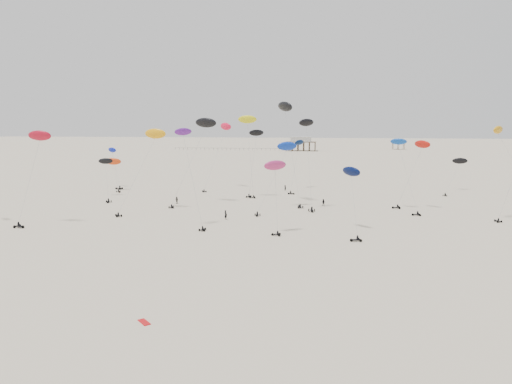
% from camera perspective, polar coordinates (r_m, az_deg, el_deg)
% --- Properties ---
extents(ground_plane, '(900.00, 900.00, 0.00)m').
position_cam_1_polar(ground_plane, '(203.49, 4.99, 2.36)').
color(ground_plane, beige).
extents(pavilion_main, '(21.00, 13.00, 9.80)m').
position_cam_1_polar(pavilion_main, '(353.20, 5.14, 5.40)').
color(pavilion_main, brown).
rests_on(pavilion_main, ground).
extents(pavilion_small, '(9.00, 7.00, 8.00)m').
position_cam_1_polar(pavilion_small, '(385.07, 15.95, 5.23)').
color(pavilion_small, brown).
rests_on(pavilion_small, ground).
extents(pier_fence, '(80.20, 0.20, 1.50)m').
position_cam_1_polar(pier_fence, '(360.71, -3.16, 4.92)').
color(pier_fence, black).
rests_on(pier_fence, ground).
extents(rig_0, '(8.09, 16.71, 19.47)m').
position_cam_1_polar(rig_0, '(115.58, 3.07, 4.16)').
color(rig_0, black).
rests_on(rig_0, ground).
extents(rig_1, '(7.46, 7.16, 18.87)m').
position_cam_1_polar(rig_1, '(94.41, -7.66, 3.56)').
color(rig_1, black).
rests_on(rig_1, ground).
extents(rig_2, '(4.34, 13.95, 14.18)m').
position_cam_1_polar(rig_2, '(92.08, 10.96, 0.72)').
color(rig_2, black).
rests_on(rig_2, ground).
extents(rig_3, '(8.60, 16.23, 22.53)m').
position_cam_1_polar(rig_3, '(110.06, 27.02, 4.09)').
color(rig_3, black).
rests_on(rig_3, ground).
extents(rig_4, '(4.81, 8.69, 20.74)m').
position_cam_1_polar(rig_4, '(113.83, 5.99, 4.51)').
color(rig_4, black).
rests_on(rig_4, ground).
extents(rig_5, '(4.53, 5.08, 18.02)m').
position_cam_1_polar(rig_5, '(132.47, -0.19, 4.78)').
color(rig_5, black).
rests_on(rig_5, ground).
extents(rig_6, '(7.32, 7.33, 10.22)m').
position_cam_1_polar(rig_6, '(151.73, -15.92, 2.90)').
color(rig_6, black).
rests_on(rig_6, ground).
extents(rig_7, '(3.97, 17.51, 19.04)m').
position_cam_1_polar(rig_7, '(147.79, 4.73, 4.23)').
color(rig_7, black).
rests_on(rig_7, ground).
extents(rig_8, '(7.27, 16.56, 21.70)m').
position_cam_1_polar(rig_8, '(152.58, -3.70, 6.86)').
color(rig_8, black).
rests_on(rig_8, ground).
extents(rig_9, '(6.19, 11.37, 17.22)m').
position_cam_1_polar(rig_9, '(116.52, 16.57, 3.16)').
color(rig_9, black).
rests_on(rig_9, ground).
extents(rig_10, '(5.33, 4.55, 21.77)m').
position_cam_1_polar(rig_10, '(132.28, -0.93, 7.31)').
color(rig_10, black).
rests_on(rig_10, ground).
extents(rig_12, '(7.47, 8.05, 12.65)m').
position_cam_1_polar(rig_12, '(156.94, -15.80, 2.85)').
color(rig_12, black).
rests_on(rig_12, ground).
extents(rig_13, '(4.62, 5.69, 13.25)m').
position_cam_1_polar(rig_13, '(88.92, 2.22, 1.81)').
color(rig_13, black).
rests_on(rig_13, ground).
extents(rig_14, '(5.49, 7.44, 18.43)m').
position_cam_1_polar(rig_14, '(105.34, -23.94, 3.80)').
color(rig_14, black).
rests_on(rig_14, ground).
extents(rig_16, '(9.58, 15.87, 16.94)m').
position_cam_1_polar(rig_16, '(155.79, 22.03, 2.72)').
color(rig_16, black).
rests_on(rig_16, ground).
extents(rig_17, '(8.26, 14.11, 20.05)m').
position_cam_1_polar(rig_17, '(115.75, -11.90, 5.52)').
color(rig_17, black).
rests_on(rig_17, ground).
extents(rig_18, '(8.43, 4.78, 15.88)m').
position_cam_1_polar(rig_18, '(120.31, 17.83, 3.57)').
color(rig_18, black).
rests_on(rig_18, ground).
extents(rig_19, '(9.40, 13.67, 22.36)m').
position_cam_1_polar(rig_19, '(123.86, -6.06, 7.15)').
color(rig_19, black).
rests_on(rig_19, ground).
extents(rig_20, '(8.56, 14.76, 25.88)m').
position_cam_1_polar(rig_20, '(124.43, 3.49, 8.72)').
color(rig_20, black).
rests_on(rig_20, ground).
extents(rig_21, '(8.82, 14.06, 15.33)m').
position_cam_1_polar(rig_21, '(136.79, -16.72, 2.01)').
color(rig_21, black).
rests_on(rig_21, ground).
extents(spectator_0, '(0.98, 0.92, 2.23)m').
position_cam_1_polar(spectator_0, '(102.83, -3.48, -3.13)').
color(spectator_0, black).
rests_on(spectator_0, ground).
extents(spectator_1, '(1.08, 0.88, 1.91)m').
position_cam_1_polar(spectator_1, '(120.15, 7.71, -1.57)').
color(spectator_1, black).
rests_on(spectator_1, ground).
extents(spectator_2, '(1.36, 1.20, 2.03)m').
position_cam_1_polar(spectator_2, '(123.76, -9.04, -1.32)').
color(spectator_2, black).
rests_on(spectator_2, ground).
extents(spectator_3, '(0.93, 0.89, 2.12)m').
position_cam_1_polar(spectator_3, '(144.99, 3.35, 0.11)').
color(spectator_3, black).
rests_on(spectator_3, ground).
extents(grounded_kite_b, '(1.76, 1.78, 0.07)m').
position_cam_1_polar(grounded_kite_b, '(52.46, -12.66, -14.34)').
color(grounded_kite_b, red).
rests_on(grounded_kite_b, ground).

